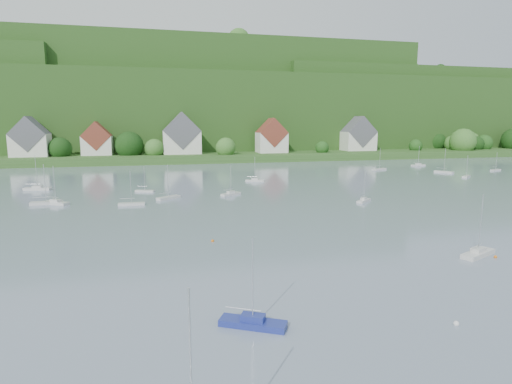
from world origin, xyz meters
TOP-DOWN VIEW (x-y plane):
  - far_shore_strip at (0.00, 200.00)m, footprint 600.00×60.00m
  - forested_ridge at (0.39, 268.57)m, footprint 620.00×181.22m
  - village_building_0 at (-55.00, 187.00)m, footprint 14.00×10.40m
  - village_building_1 at (-30.00, 189.00)m, footprint 12.00×9.36m
  - village_building_2 at (5.00, 188.00)m, footprint 16.00×11.44m
  - village_building_3 at (45.00, 186.00)m, footprint 13.00×10.40m
  - village_building_4 at (90.00, 190.00)m, footprint 15.00×10.40m
  - near_sailboat_1 at (0.69, 32.94)m, footprint 5.59×4.00m
  - near_sailboat_3 at (32.31, 44.28)m, footprint 5.95×3.79m
  - mooring_buoy_1 at (17.09, 29.25)m, footprint 0.49×0.49m
  - mooring_buoy_2 at (33.92, 43.20)m, footprint 0.40×0.40m
  - mooring_buoy_3 at (0.81, 58.45)m, footprint 0.42×0.42m
  - far_sailboat_cluster at (3.39, 114.24)m, footprint 202.73×70.20m

SIDE VIEW (x-z plane):
  - mooring_buoy_1 at x=17.09m, z-range -0.24..0.24m
  - mooring_buoy_2 at x=33.92m, z-range -0.20..0.20m
  - mooring_buoy_3 at x=0.81m, z-range -0.21..0.21m
  - far_sailboat_cluster at x=3.39m, z-range -3.98..4.73m
  - near_sailboat_1 at x=0.69m, z-range -3.31..4.15m
  - near_sailboat_3 at x=32.31m, z-range -3.47..4.33m
  - far_shore_strip at x=0.00m, z-range 0.00..3.00m
  - village_building_1 at x=-30.00m, z-range 1.75..15.75m
  - village_building_3 at x=45.00m, z-range 1.68..17.18m
  - village_building_0 at x=-55.00m, z-range 1.51..17.51m
  - village_building_4 at x=90.00m, z-range 1.34..17.84m
  - village_building_2 at x=5.00m, z-range 1.27..19.27m
  - forested_ridge at x=0.39m, z-range -12.06..57.83m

